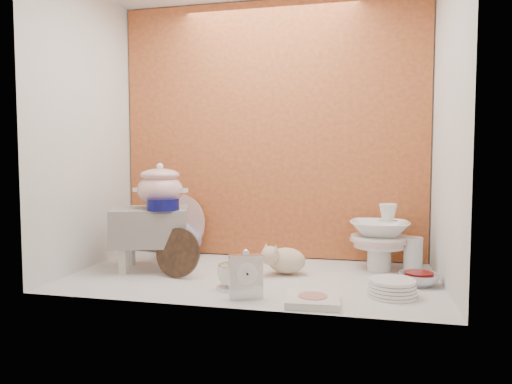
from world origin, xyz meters
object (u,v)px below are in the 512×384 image
Objects in this scene: floral_platter at (177,224)px; soup_tureen at (160,185)px; dinner_plate_stack at (392,288)px; blue_white_vase at (180,235)px; step_stool at (151,238)px; porcelain_tower at (379,237)px; crystal_bowl at (419,279)px; mantel_clock at (246,274)px; gold_rim_teacup at (232,275)px; plush_pig at (286,260)px.

soup_tureen is at bearing -81.02° from floral_platter.
blue_white_vase is at bearing 154.72° from dinner_plate_stack.
step_stool is 1.20m from porcelain_tower.
floral_platter is 1.44m from crystal_bowl.
floral_platter is 1.83× the size of mantel_clock.
gold_rim_teacup is at bearing -141.74° from porcelain_tower.
step_stool is 1.87× the size of mantel_clock.
soup_tureen is 1.37× the size of mantel_clock.
crystal_bowl is (0.63, -0.07, -0.04)m from plush_pig.
floral_platter is at bearing 72.80° from step_stool.
step_stool reaches higher than plush_pig.
plush_pig is (0.68, -0.27, -0.06)m from blue_white_vase.
step_stool is 2.85× the size of gold_rim_teacup.
plush_pig is (0.72, 0.03, -0.09)m from step_stool.
crystal_bowl is at bearing -2.46° from soup_tureen.
mantel_clock reaches higher than dinner_plate_stack.
floral_platter reaches higher than gold_rim_teacup.
porcelain_tower is at bearing 25.13° from mantel_clock.
mantel_clock is 0.62m from dinner_plate_stack.
porcelain_tower is at bearing 94.69° from dinner_plate_stack.
plush_pig is 0.51m from porcelain_tower.
blue_white_vase is 1.14m from porcelain_tower.
crystal_bowl is at bearing 3.45° from mantel_clock.
blue_white_vase is 1.36m from crystal_bowl.
gold_rim_teacup is 0.69m from dinner_plate_stack.
mantel_clock is at bearing -116.58° from plush_pig.
mantel_clock reaches higher than crystal_bowl.
plush_pig is 1.35× the size of crystal_bowl.
crystal_bowl is at bearing -20.53° from step_stool.
step_stool reaches higher than gold_rim_teacup.
blue_white_vase is 1.31m from dinner_plate_stack.
gold_rim_teacup is at bearing -51.22° from floral_platter.
porcelain_tower is (1.18, 0.23, 0.01)m from step_stool.
mantel_clock is 0.83× the size of plush_pig.
plush_pig is 1.17× the size of dinner_plate_stack.
blue_white_vase is 1.31× the size of mantel_clock.
plush_pig is at bearing -25.77° from floral_platter.
dinner_plate_stack is (1.18, -0.56, -0.10)m from blue_white_vase.
floral_platter is at bearing 162.74° from crystal_bowl.
crystal_bowl is at bearing -14.70° from blue_white_vase.
blue_white_vase is at bearing 144.00° from plush_pig.
mantel_clock is at bearing -51.11° from blue_white_vase.
blue_white_vase is 1.10× the size of plush_pig.
soup_tureen is at bearing -88.85° from blue_white_vase.
gold_rim_teacup is at bearing -177.09° from dinner_plate_stack.
porcelain_tower reaches higher than gold_rim_teacup.
soup_tureen is 1.05× the size of blue_white_vase.
gold_rim_teacup is (0.49, -0.59, -0.07)m from blue_white_vase.
crystal_bowl is at bearing -57.38° from porcelain_tower.
blue_white_vase is 1.48× the size of crystal_bowl.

